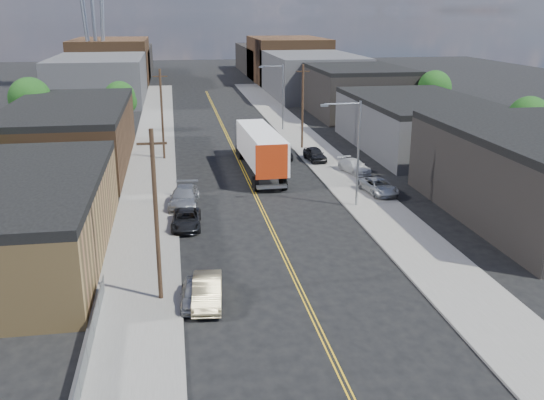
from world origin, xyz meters
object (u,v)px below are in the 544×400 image
object	(u,v)px
car_left_b	(207,291)
car_left_c	(186,220)
car_ahead_truck	(279,153)
car_right_lot_a	(379,186)
car_right_lot_b	(354,166)
car_left_a	(195,293)
car_right_lot_c	(315,154)
car_left_d	(184,197)
semi_truck	(258,146)

from	to	relation	value
car_left_b	car_left_c	size ratio (longest dim) A/B	0.97
car_left_c	car_ahead_truck	world-z (taller)	car_ahead_truck
car_right_lot_a	car_right_lot_b	xyz separation A→B (m)	(0.00, 7.56, -0.02)
car_ahead_truck	car_left_a	bearing A→B (deg)	-112.74
car_left_c	car_right_lot_b	distance (m)	22.02
car_right_lot_b	car_right_lot_c	xyz separation A→B (m)	(-2.80, 5.67, 0.07)
car_left_d	car_right_lot_a	size ratio (longest dim) A/B	1.18
car_left_d	car_left_b	bearing A→B (deg)	-80.25
semi_truck	car_left_b	bearing A→B (deg)	-105.85
car_left_c	car_right_lot_a	distance (m)	18.39
car_left_b	car_right_lot_c	world-z (taller)	car_right_lot_c
car_right_lot_a	car_left_b	bearing A→B (deg)	-139.31
car_left_b	car_right_lot_a	world-z (taller)	car_left_b
car_left_d	car_left_a	bearing A→B (deg)	-82.45
semi_truck	car_right_lot_a	world-z (taller)	semi_truck
semi_truck	car_right_lot_c	world-z (taller)	semi_truck
car_left_b	car_left_c	bearing A→B (deg)	98.42
semi_truck	car_ahead_truck	size ratio (longest dim) A/B	3.45
car_left_c	car_ahead_truck	distance (m)	23.70
car_left_d	car_right_lot_a	distance (m)	17.41
car_left_a	car_left_b	size ratio (longest dim) A/B	0.83
car_ahead_truck	car_left_c	bearing A→B (deg)	-122.46
car_ahead_truck	car_right_lot_b	bearing A→B (deg)	-54.35
car_left_a	car_left_d	world-z (taller)	car_left_d
car_right_lot_c	car_ahead_truck	bearing A→B (deg)	147.13
car_left_b	car_right_lot_c	xyz separation A→B (m)	(13.78, 32.08, 0.12)
semi_truck	car_left_d	bearing A→B (deg)	-127.76
car_left_a	car_left_b	distance (m)	0.72
car_right_lot_b	car_ahead_truck	distance (m)	9.96
car_left_a	car_left_b	xyz separation A→B (m)	(0.71, -0.04, 0.11)
car_left_c	car_ahead_truck	bearing A→B (deg)	65.87
semi_truck	car_right_lot_c	xyz separation A→B (m)	(6.65, 2.61, -1.70)
car_left_b	car_right_lot_c	bearing A→B (deg)	71.56
car_left_d	car_ahead_truck	xyz separation A→B (m)	(10.90, 15.63, -0.13)
car_left_d	car_left_c	bearing A→B (deg)	-82.79
car_left_a	car_right_lot_b	xyz separation A→B (m)	(17.29, 26.37, 0.15)
car_right_lot_a	car_right_lot_c	size ratio (longest dim) A/B	1.13
car_left_c	car_right_lot_b	bearing A→B (deg)	41.06
car_right_lot_a	car_left_a	bearing A→B (deg)	-140.56
car_left_a	car_left_b	bearing A→B (deg)	0.64
car_left_a	car_ahead_truck	distance (m)	35.59
car_right_lot_b	car_right_lot_c	world-z (taller)	car_right_lot_c
car_left_a	car_right_lot_c	world-z (taller)	car_right_lot_c
car_right_lot_b	car_right_lot_c	size ratio (longest dim) A/B	1.06
car_right_lot_c	car_ahead_truck	distance (m)	4.15
car_left_b	car_left_c	xyz separation A→B (m)	(-0.82, 12.91, -0.10)
car_left_c	car_right_lot_c	world-z (taller)	car_right_lot_c
car_right_lot_a	semi_truck	bearing A→B (deg)	123.70
car_right_lot_b	car_ahead_truck	xyz separation A→B (m)	(-6.50, 7.55, -0.11)
car_left_a	car_left_d	xyz separation A→B (m)	(-0.11, 18.28, 0.17)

